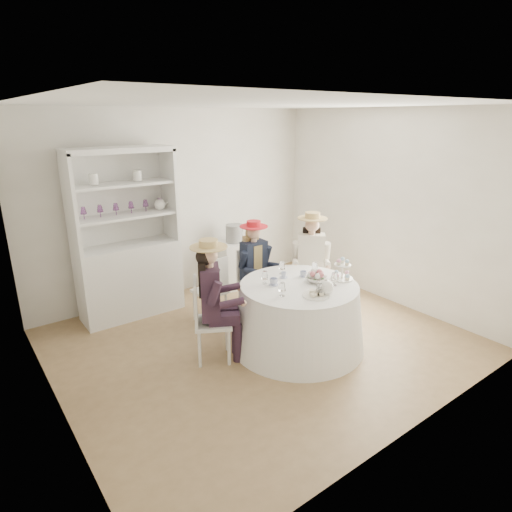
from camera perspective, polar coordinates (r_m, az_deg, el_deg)
ground at (r=5.26m, az=0.66°, el=-11.20°), size 4.50×4.50×0.00m
ceiling at (r=4.59m, az=0.79°, el=19.64°), size 4.50×4.50×0.00m
wall_back at (r=6.41m, az=-10.26°, el=6.80°), size 4.50×0.00×4.50m
wall_front at (r=3.46m, az=21.29°, el=-3.97°), size 4.50×0.00×4.50m
wall_left at (r=3.88m, az=-26.72°, el=-2.34°), size 0.00×4.50×4.50m
wall_right at (r=6.34m, az=17.21°, el=6.15°), size 0.00×4.50×4.50m
tea_table at (r=5.02m, az=5.63°, el=-7.90°), size 1.54×1.54×0.77m
hutch at (r=5.90m, az=-16.68°, el=-0.29°), size 1.41×0.74×2.22m
side_table at (r=6.73m, az=-2.80°, el=-1.09°), size 0.54×0.54×0.73m
hatbox at (r=6.59m, az=-2.87°, el=3.02°), size 0.35×0.35×0.27m
guest_left at (r=4.59m, az=-5.83°, el=-5.06°), size 0.59×0.54×1.38m
guest_mid at (r=5.66m, az=-0.19°, el=-0.88°), size 0.47×0.49×1.30m
guest_right at (r=5.79m, az=7.32°, el=-0.11°), size 0.58×0.59×1.39m
spare_chair at (r=5.52m, az=-5.84°, el=-4.27°), size 0.39×0.39×0.90m
teacup_a at (r=4.81m, az=2.37°, el=-3.49°), size 0.12×0.12×0.07m
teacup_b at (r=5.04m, az=3.71°, el=-2.58°), size 0.08×0.08×0.06m
teacup_c at (r=5.09m, az=6.32°, el=-2.43°), size 0.08×0.08×0.06m
flower_bowl at (r=4.94m, az=7.98°, el=-3.17°), size 0.31×0.31×0.06m
flower_arrangement at (r=4.96m, az=8.01°, el=-2.41°), size 0.17×0.17×0.06m
table_teapot at (r=4.62m, az=9.26°, el=-4.13°), size 0.24×0.17×0.18m
sandwich_plate at (r=4.58m, az=7.99°, el=-5.11°), size 0.28×0.28×0.06m
cupcake_stand at (r=5.07m, az=11.41°, el=-2.07°), size 0.26×0.26×0.24m
stemware_set at (r=4.84m, az=5.80°, el=-2.97°), size 0.81×0.85×0.15m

